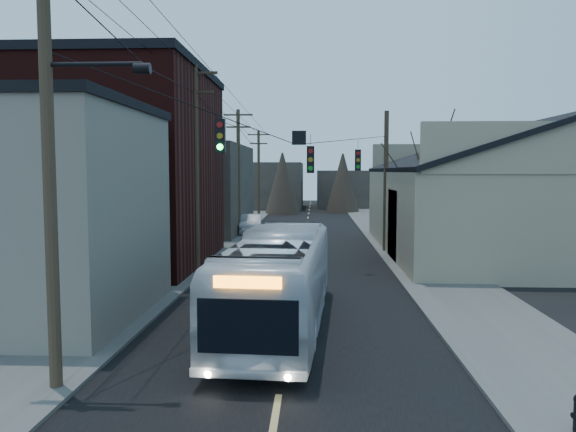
% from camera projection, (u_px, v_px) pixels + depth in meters
% --- Properties ---
extents(road_surface, '(9.00, 110.00, 0.02)m').
position_uv_depth(road_surface, '(304.00, 241.00, 39.21)').
color(road_surface, black).
rests_on(road_surface, ground).
extents(sidewalk_left, '(4.00, 110.00, 0.12)m').
position_uv_depth(sidewalk_left, '(212.00, 240.00, 39.53)').
color(sidewalk_left, '#474744').
rests_on(sidewalk_left, ground).
extents(sidewalk_right, '(4.00, 110.00, 0.12)m').
position_uv_depth(sidewalk_right, '(398.00, 241.00, 38.89)').
color(sidewalk_right, '#474744').
rests_on(sidewalk_right, ground).
extents(building_clapboard, '(8.00, 8.00, 7.00)m').
position_uv_depth(building_clapboard, '(18.00, 214.00, 18.47)').
color(building_clapboard, '#6F675D').
rests_on(building_clapboard, ground).
extents(building_brick, '(10.00, 12.00, 10.00)m').
position_uv_depth(building_brick, '(109.00, 170.00, 29.35)').
color(building_brick, black).
rests_on(building_brick, ground).
extents(building_left_far, '(9.00, 14.00, 7.00)m').
position_uv_depth(building_left_far, '(188.00, 189.00, 45.37)').
color(building_left_far, '#36312B').
rests_on(building_left_far, ground).
extents(warehouse, '(16.16, 20.60, 7.73)m').
position_uv_depth(warehouse, '(521.00, 209.00, 33.38)').
color(warehouse, gray).
rests_on(warehouse, ground).
extents(building_far_left, '(10.00, 12.00, 6.00)m').
position_uv_depth(building_far_left, '(264.00, 186.00, 74.11)').
color(building_far_left, '#36312B').
rests_on(building_far_left, ground).
extents(building_far_right, '(12.00, 14.00, 5.00)m').
position_uv_depth(building_far_right, '(360.00, 188.00, 78.49)').
color(building_far_right, '#36312B').
rests_on(building_far_right, ground).
extents(bare_tree, '(0.40, 0.40, 7.20)m').
position_uv_depth(bare_tree, '(427.00, 197.00, 28.65)').
color(bare_tree, black).
rests_on(bare_tree, ground).
extents(utility_lines, '(11.24, 45.28, 10.50)m').
position_uv_depth(utility_lines, '(250.00, 171.00, 33.14)').
color(utility_lines, '#382B1E').
rests_on(utility_lines, ground).
extents(bus, '(3.23, 11.11, 3.06)m').
position_uv_depth(bus, '(279.00, 280.00, 17.46)').
color(bus, silver).
rests_on(bus, ground).
extents(parked_car, '(2.10, 4.82, 1.54)m').
position_uv_depth(parked_car, '(250.00, 224.00, 43.89)').
color(parked_car, '#A5A8AC').
rests_on(parked_car, ground).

